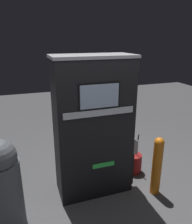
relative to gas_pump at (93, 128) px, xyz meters
name	(u,v)px	position (x,y,z in m)	size (l,w,h in m)	color
ground_plane	(99,198)	(0.00, -0.26, -1.03)	(14.00, 14.00, 0.00)	#4C4C4F
gas_pump	(93,128)	(0.00, 0.00, 0.00)	(1.18, 0.56, 2.05)	black
safety_bollard	(157,165)	(0.85, -0.41, -0.54)	(0.14, 0.14, 0.92)	orange
trash_bin	(2,185)	(-1.25, -0.36, -0.42)	(0.44, 0.44, 1.18)	#51565B
squeegee_bucket	(134,163)	(0.81, 0.19, -0.86)	(0.28, 0.28, 0.73)	maroon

